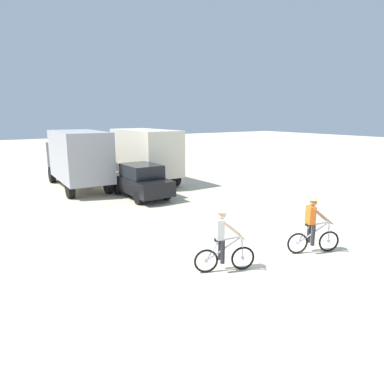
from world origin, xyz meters
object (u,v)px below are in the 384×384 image
Objects in this scene: cyclist_orange_shirt at (223,242)px; cyclist_cowboy_hat at (313,227)px; sedan_parked at (141,181)px; box_truck_cream_rv at (141,153)px; box_truck_grey_hauler at (77,157)px.

cyclist_orange_shirt and cyclist_cowboy_hat have the same top height.
sedan_parked is 9.82m from cyclist_cowboy_hat.
box_truck_cream_rv is at bearing 74.31° from cyclist_orange_shirt.
box_truck_cream_rv reaches higher than cyclist_cowboy_hat.
cyclist_orange_shirt reaches higher than sedan_parked.
box_truck_grey_hauler is at bearing 91.09° from cyclist_orange_shirt.
cyclist_orange_shirt is (0.25, -13.33, -1.03)m from box_truck_grey_hauler.
box_truck_grey_hauler and box_truck_cream_rv have the same top height.
cyclist_orange_shirt is (-3.66, -13.02, -1.03)m from box_truck_cream_rv.
box_truck_grey_hauler is 3.74× the size of cyclist_cowboy_hat.
box_truck_grey_hauler is 13.38m from cyclist_orange_shirt.
box_truck_grey_hauler is at bearing 117.23° from sedan_parked.
box_truck_grey_hauler reaches higher than sedan_parked.
sedan_parked is at bearing 97.58° from cyclist_cowboy_hat.
box_truck_grey_hauler is 4.70m from sedan_parked.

